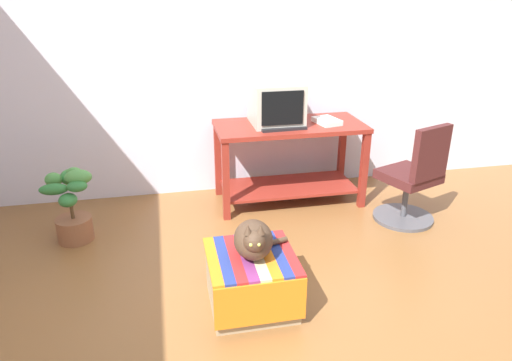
# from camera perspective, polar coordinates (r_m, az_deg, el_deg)

# --- Properties ---
(ground_plane) EXTENTS (14.00, 14.00, 0.00)m
(ground_plane) POSITION_cam_1_polar(r_m,az_deg,el_deg) (3.10, 2.50, -15.57)
(ground_plane) COLOR brown
(back_wall) EXTENTS (8.00, 0.10, 2.60)m
(back_wall) POSITION_cam_1_polar(r_m,az_deg,el_deg) (4.49, -3.77, 14.74)
(back_wall) COLOR silver
(back_wall) RESTS_ON ground_plane
(desk) EXTENTS (1.35, 0.63, 0.76)m
(desk) POSITION_cam_1_polar(r_m,az_deg,el_deg) (4.35, 4.04, 3.79)
(desk) COLOR maroon
(desk) RESTS_ON ground_plane
(tv_monitor) EXTENTS (0.44, 0.46, 0.37)m
(tv_monitor) POSITION_cam_1_polar(r_m,az_deg,el_deg) (4.24, 2.46, 9.31)
(tv_monitor) COLOR #BCB7A8
(tv_monitor) RESTS_ON desk
(keyboard) EXTENTS (0.41, 0.17, 0.02)m
(keyboard) POSITION_cam_1_polar(r_m,az_deg,el_deg) (4.12, 3.27, 6.42)
(keyboard) COLOR black
(keyboard) RESTS_ON desk
(book) EXTENTS (0.23, 0.29, 0.04)m
(book) POSITION_cam_1_polar(r_m,az_deg,el_deg) (4.33, 8.61, 7.15)
(book) COLOR white
(book) RESTS_ON desk
(ottoman_with_blanket) EXTENTS (0.55, 0.57, 0.37)m
(ottoman_with_blanket) POSITION_cam_1_polar(r_m,az_deg,el_deg) (3.04, -0.56, -12.05)
(ottoman_with_blanket) COLOR tan
(ottoman_with_blanket) RESTS_ON ground_plane
(cat) EXTENTS (0.39, 0.38, 0.28)m
(cat) POSITION_cam_1_polar(r_m,az_deg,el_deg) (2.88, -0.29, -7.19)
(cat) COLOR #473323
(cat) RESTS_ON ottoman_with_blanket
(potted_plant) EXTENTS (0.39, 0.36, 0.60)m
(potted_plant) POSITION_cam_1_polar(r_m,az_deg,el_deg) (4.00, -21.43, -3.10)
(potted_plant) COLOR brown
(potted_plant) RESTS_ON ground_plane
(office_chair) EXTENTS (0.54, 0.54, 0.89)m
(office_chair) POSITION_cam_1_polar(r_m,az_deg,el_deg) (4.19, 18.56, -0.02)
(office_chair) COLOR #4C4C51
(office_chair) RESTS_ON ground_plane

